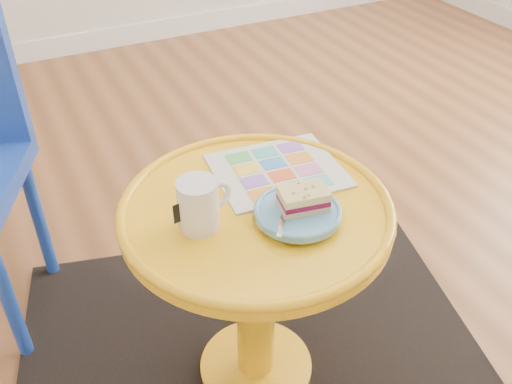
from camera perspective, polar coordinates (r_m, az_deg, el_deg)
name	(u,v)px	position (r m, az deg, el deg)	size (l,w,h in m)	color
floor	(359,205)	(2.24, 10.24, -1.28)	(4.00, 4.00, 0.00)	brown
room_walls	(46,133)	(2.71, -20.28, 5.54)	(4.00, 4.00, 4.00)	silver
rug	(256,368)	(1.67, 0.00, -17.19)	(1.30, 1.10, 0.01)	black
side_table	(256,260)	(1.36, 0.00, -6.87)	(0.61, 0.61, 0.58)	yellow
newspaper	(278,170)	(1.37, 2.17, 2.17)	(0.30, 0.25, 0.01)	silver
mug	(199,203)	(1.18, -5.71, -1.13)	(0.12, 0.09, 0.11)	white
plate	(298,213)	(1.21, 4.19, -2.10)	(0.19, 0.19, 0.02)	#5D9AC5
cake_slice	(303,198)	(1.21, 4.75, -0.64)	(0.11, 0.08, 0.04)	#D3BC8C
fork	(284,213)	(1.20, 2.81, -2.13)	(0.10, 0.12, 0.00)	silver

